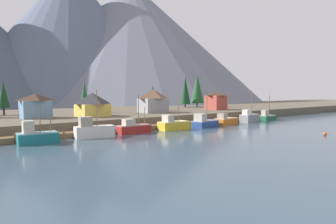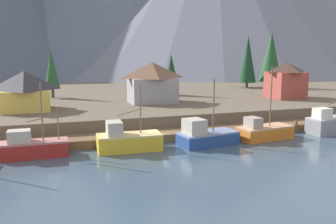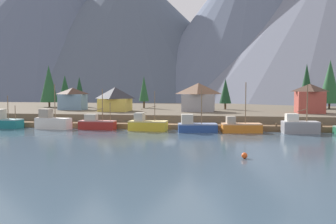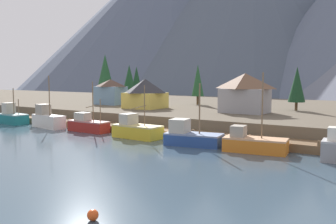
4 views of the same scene
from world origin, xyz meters
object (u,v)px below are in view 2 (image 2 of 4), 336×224
(fishing_boat_orange, at_px, (264,131))
(conifer_mid_left, at_px, (52,69))
(fishing_boat_red, at_px, (31,147))
(conifer_back_left, at_px, (248,59))
(house_grey, at_px, (152,82))
(conifer_near_left, at_px, (171,71))
(fishing_boat_yellow, at_px, (127,140))
(fishing_boat_grey, at_px, (329,124))
(house_red, at_px, (286,80))
(fishing_boat_blue, at_px, (205,136))
(house_yellow, at_px, (25,90))
(conifer_back_right, at_px, (271,57))

(fishing_boat_orange, height_order, conifer_mid_left, conifer_mid_left)
(fishing_boat_red, bearing_deg, conifer_back_left, 38.12)
(fishing_boat_red, relative_size, house_grey, 1.00)
(conifer_near_left, xyz_separation_m, conifer_mid_left, (-22.02, 2.93, 0.58))
(fishing_boat_yellow, height_order, fishing_boat_orange, fishing_boat_orange)
(conifer_mid_left, bearing_deg, fishing_boat_grey, -41.27)
(fishing_boat_red, bearing_deg, house_red, 21.81)
(fishing_boat_yellow, distance_m, house_red, 37.67)
(conifer_mid_left, bearing_deg, house_red, -18.49)
(fishing_boat_blue, height_order, fishing_boat_grey, fishing_boat_grey)
(fishing_boat_yellow, height_order, house_red, house_red)
(house_grey, bearing_deg, fishing_boat_red, -134.91)
(fishing_boat_grey, xyz_separation_m, house_grey, (-19.44, 19.12, 4.63))
(fishing_boat_yellow, relative_size, house_yellow, 1.05)
(fishing_boat_red, height_order, conifer_near_left, conifer_near_left)
(house_red, bearing_deg, conifer_near_left, 150.13)
(conifer_mid_left, bearing_deg, conifer_back_right, 5.32)
(fishing_boat_grey, bearing_deg, fishing_boat_red, 173.79)
(house_red, xyz_separation_m, house_yellow, (-44.48, -0.27, -0.38))
(house_yellow, bearing_deg, fishing_boat_red, -85.94)
(conifer_mid_left, bearing_deg, fishing_boat_red, -95.30)
(conifer_mid_left, bearing_deg, conifer_near_left, -7.58)
(fishing_boat_blue, relative_size, house_grey, 0.99)
(fishing_boat_orange, xyz_separation_m, conifer_back_left, (18.77, 36.40, 8.14))
(conifer_mid_left, xyz_separation_m, conifer_back_left, (43.57, 5.25, 1.36))
(fishing_boat_red, xyz_separation_m, fishing_boat_yellow, (10.16, -0.49, 0.05))
(house_red, distance_m, conifer_back_right, 20.57)
(fishing_boat_blue, height_order, conifer_back_left, conifer_back_left)
(fishing_boat_red, xyz_separation_m, house_red, (43.31, 16.79, 4.71))
(fishing_boat_yellow, relative_size, fishing_boat_orange, 0.82)
(conifer_near_left, bearing_deg, house_red, -29.87)
(fishing_boat_grey, height_order, conifer_back_right, conifer_back_right)
(fishing_boat_orange, distance_m, house_yellow, 33.88)
(house_yellow, bearing_deg, house_grey, 6.02)
(house_yellow, relative_size, conifer_back_right, 0.55)
(house_grey, xyz_separation_m, conifer_back_right, (33.65, 16.34, 3.76))
(fishing_boat_yellow, bearing_deg, house_yellow, 125.89)
(fishing_boat_red, distance_m, fishing_boat_yellow, 10.17)
(conifer_near_left, bearing_deg, fishing_boat_yellow, -117.75)
(fishing_boat_orange, xyz_separation_m, conifer_mid_left, (-24.80, 31.15, 6.78))
(fishing_boat_yellow, distance_m, conifer_back_right, 55.62)
(house_yellow, relative_size, conifer_near_left, 0.90)
(fishing_boat_yellow, xyz_separation_m, house_yellow, (-11.33, 17.00, 4.28))
(fishing_boat_grey, relative_size, house_red, 1.32)
(fishing_boat_orange, relative_size, house_grey, 1.16)
(fishing_boat_orange, bearing_deg, fishing_boat_blue, 173.04)
(fishing_boat_orange, relative_size, conifer_near_left, 1.15)
(conifer_back_left, bearing_deg, conifer_back_right, -6.48)
(fishing_boat_blue, xyz_separation_m, fishing_boat_orange, (8.18, 0.24, -0.11))
(house_grey, distance_m, house_yellow, 19.82)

